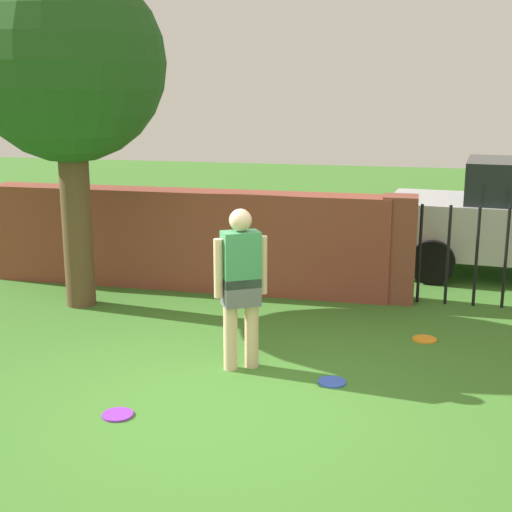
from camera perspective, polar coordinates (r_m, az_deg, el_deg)
ground_plane at (r=6.45m, az=-3.32°, el=-11.91°), size 40.00×40.00×0.00m
brick_wall at (r=9.95m, az=-5.78°, el=1.35°), size 5.67×0.50×1.38m
tree at (r=9.13m, az=-14.86°, el=14.43°), size 2.38×2.38×4.22m
person at (r=6.96m, az=-1.23°, el=-2.08°), size 0.48×0.37×1.62m
fence_gate at (r=9.47m, az=18.33°, el=0.18°), size 2.74×0.44×1.40m
frisbee_blue at (r=6.94m, az=6.10°, el=-9.99°), size 0.27×0.27×0.02m
frisbee_orange at (r=8.21m, az=13.35°, el=-6.51°), size 0.27×0.27×0.02m
frisbee_purple at (r=6.38m, az=-11.02°, el=-12.37°), size 0.27×0.27×0.02m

